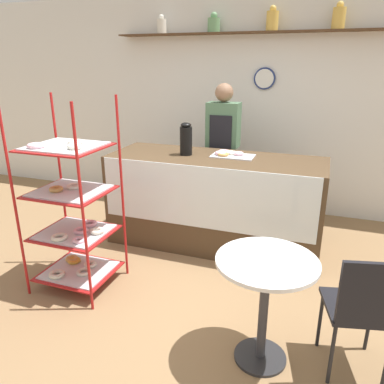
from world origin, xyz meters
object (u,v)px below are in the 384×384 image
Objects in this scene: person_worker at (223,149)px; donut_tray_counter at (229,154)px; cafe_table at (265,287)px; cafe_chair at (363,305)px; coffee_carafe at (186,139)px; pastry_rack at (73,213)px.

donut_tray_counter is (0.20, -0.48, 0.07)m from person_worker.
cafe_table is (0.86, -2.10, -0.36)m from person_worker.
donut_tray_counter is (-1.23, 1.57, 0.46)m from cafe_chair.
coffee_carafe is (-1.10, 1.52, 0.57)m from cafe_table.
donut_tray_counter reaches higher than cafe_chair.
pastry_rack reaches higher than donut_tray_counter.
donut_tray_counter is (1.02, 1.27, 0.31)m from pastry_rack.
cafe_table is 0.87× the size of cafe_chair.
cafe_chair is 2.56× the size of coffee_carafe.
cafe_chair is (0.57, 0.05, -0.03)m from cafe_table.
person_worker reaches higher than pastry_rack.
coffee_carafe is at bearing 63.48° from pastry_rack.
person_worker is (0.82, 1.75, 0.24)m from pastry_rack.
cafe_table is (1.68, -0.35, -0.12)m from pastry_rack.
cafe_table is at bearing -67.78° from donut_tray_counter.
person_worker is 0.53m from donut_tray_counter.
person_worker is 2.22× the size of cafe_table.
pastry_rack is 2.19× the size of cafe_table.
pastry_rack is 0.98× the size of person_worker.
cafe_chair is at bearing 5.12° from cafe_table.
person_worker is at bearing 112.26° from cafe_table.
donut_tray_counter is (0.44, 0.10, -0.14)m from coffee_carafe.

